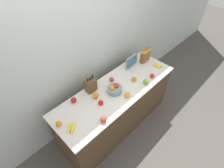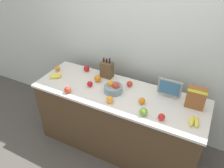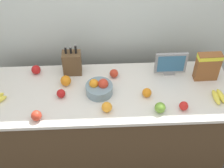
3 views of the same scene
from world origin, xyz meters
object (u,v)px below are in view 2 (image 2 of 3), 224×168
(apple_middle, at_px, (68,90))
(orange_front_center, at_px, (142,101))
(banana_bunch_left, at_px, (194,121))
(small_monitor, at_px, (169,88))
(apple_leftmost, at_px, (130,84))
(cereal_box, at_px, (196,97))
(orange_mid_right, at_px, (110,99))
(knife_block, at_px, (107,70))
(apple_front, at_px, (144,112))
(apple_near_bananas, at_px, (86,68))
(banana_bunch_right, at_px, (56,76))
(fruit_bowl, at_px, (113,88))
(orange_mid_left, at_px, (58,69))
(apple_rightmost, at_px, (161,117))
(orange_back_center, at_px, (98,78))
(apple_rear, at_px, (90,84))

(apple_middle, bearing_deg, orange_front_center, 13.46)
(banana_bunch_left, distance_m, orange_front_center, 0.57)
(small_monitor, height_order, apple_leftmost, small_monitor)
(cereal_box, distance_m, orange_mid_right, 0.91)
(knife_block, distance_m, apple_front, 0.84)
(apple_near_bananas, bearing_deg, knife_block, -0.46)
(cereal_box, bearing_deg, banana_bunch_right, -175.11)
(orange_front_center, bearing_deg, apple_middle, -166.54)
(cereal_box, height_order, fruit_bowl, cereal_box)
(apple_middle, distance_m, apple_front, 0.93)
(knife_block, bearing_deg, apple_middle, -115.21)
(apple_front, height_order, orange_mid_left, apple_front)
(small_monitor, bearing_deg, banana_bunch_left, -42.02)
(small_monitor, bearing_deg, orange_mid_right, -144.53)
(knife_block, xyz_separation_m, cereal_box, (1.12, -0.13, 0.03))
(knife_block, bearing_deg, fruit_bowl, -49.33)
(cereal_box, distance_m, banana_bunch_right, 1.73)
(small_monitor, distance_m, orange_front_center, 0.35)
(banana_bunch_right, xyz_separation_m, apple_leftmost, (0.94, 0.24, 0.02))
(small_monitor, bearing_deg, fruit_bowl, -162.26)
(apple_rightmost, relative_size, orange_back_center, 0.81)
(knife_block, bearing_deg, apple_leftmost, -11.81)
(cereal_box, bearing_deg, apple_middle, -165.45)
(orange_back_center, height_order, orange_front_center, orange_back_center)
(small_monitor, height_order, banana_bunch_left, small_monitor)
(cereal_box, distance_m, apple_leftmost, 0.78)
(orange_mid_left, bearing_deg, banana_bunch_left, -6.25)
(knife_block, distance_m, fruit_bowl, 0.35)
(apple_middle, bearing_deg, banana_bunch_right, 149.53)
(orange_mid_right, bearing_deg, apple_rear, 155.02)
(banana_bunch_right, bearing_deg, orange_mid_left, 119.34)
(apple_front, bearing_deg, apple_near_bananas, 153.90)
(apple_rear, relative_size, apple_near_bananas, 0.89)
(knife_block, xyz_separation_m, orange_mid_left, (-0.67, -0.17, -0.07))
(apple_rightmost, distance_m, orange_mid_right, 0.59)
(orange_back_center, bearing_deg, apple_middle, -117.90)
(apple_front, xyz_separation_m, apple_leftmost, (-0.33, 0.41, -0.01))
(banana_bunch_right, height_order, apple_front, apple_front)
(apple_front, bearing_deg, small_monitor, 70.43)
(orange_mid_left, xyz_separation_m, orange_back_center, (0.62, 0.02, 0.01))
(orange_front_center, bearing_deg, orange_back_center, 165.95)
(fruit_bowl, height_order, apple_rightmost, fruit_bowl)
(orange_mid_left, bearing_deg, apple_near_bananas, 26.32)
(banana_bunch_right, relative_size, apple_rightmost, 2.50)
(cereal_box, xyz_separation_m, orange_back_center, (-1.17, -0.03, -0.10))
(knife_block, bearing_deg, cereal_box, -6.51)
(orange_mid_left, height_order, orange_back_center, orange_back_center)
(orange_mid_left, bearing_deg, banana_bunch_right, -60.66)
(cereal_box, bearing_deg, apple_rear, -173.63)
(apple_rear, xyz_separation_m, apple_near_bananas, (-0.24, 0.30, 0.00))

